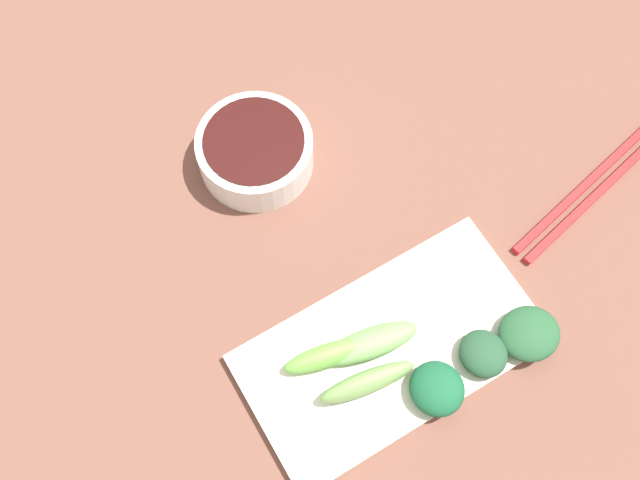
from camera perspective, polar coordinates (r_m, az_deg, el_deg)
name	(u,v)px	position (r m, az deg, el deg)	size (l,w,h in m)	color
tabletop	(335,288)	(0.77, 1.13, -3.66)	(2.10, 2.10, 0.02)	brown
sauce_bowl	(255,151)	(0.80, -4.99, 6.82)	(0.12, 0.12, 0.05)	white
serving_plate	(391,349)	(0.73, 5.43, -8.27)	(0.15, 0.29, 0.01)	silver
broccoli_leafy_0	(437,389)	(0.71, 8.91, -11.15)	(0.05, 0.05, 0.03)	#185533
broccoli_leafy_1	(529,334)	(0.74, 15.67, -6.90)	(0.06, 0.06, 0.02)	#245330
broccoli_leafy_2	(483,354)	(0.73, 12.34, -8.48)	(0.05, 0.05, 0.02)	#22492F
broccoli_stalk_3	(370,343)	(0.72, 3.87, -7.85)	(0.03, 0.10, 0.02)	#6FA058
broccoli_stalk_4	(326,356)	(0.71, 0.47, -8.82)	(0.02, 0.08, 0.02)	#6CB444
broccoli_stalk_5	(367,382)	(0.70, 3.62, -10.76)	(0.02, 0.09, 0.03)	#73A154
chopsticks	(592,189)	(0.85, 20.07, 3.70)	(0.07, 0.23, 0.01)	red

